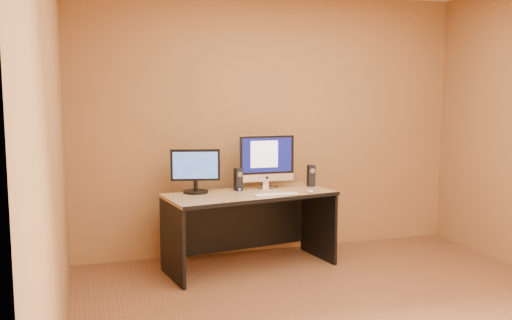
% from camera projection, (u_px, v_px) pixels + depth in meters
% --- Properties ---
extents(walls, '(4.00, 4.00, 2.60)m').
position_uv_depth(walls, '(363.00, 142.00, 3.88)').
color(walls, '#96663C').
rests_on(walls, ground).
extents(desk, '(1.63, 0.93, 0.71)m').
position_uv_depth(desk, '(250.00, 230.00, 5.29)').
color(desk, tan).
rests_on(desk, ground).
extents(imac, '(0.55, 0.20, 0.53)m').
position_uv_depth(imac, '(267.00, 162.00, 5.42)').
color(imac, silver).
rests_on(imac, desk).
extents(second_monitor, '(0.50, 0.32, 0.40)m').
position_uv_depth(second_monitor, '(195.00, 171.00, 5.22)').
color(second_monitor, black).
rests_on(second_monitor, desk).
extents(speaker_left, '(0.08, 0.08, 0.21)m').
position_uv_depth(speaker_left, '(238.00, 180.00, 5.35)').
color(speaker_left, black).
rests_on(speaker_left, desk).
extents(speaker_right, '(0.07, 0.07, 0.21)m').
position_uv_depth(speaker_right, '(311.00, 176.00, 5.58)').
color(speaker_right, black).
rests_on(speaker_right, desk).
extents(keyboard, '(0.41, 0.12, 0.02)m').
position_uv_depth(keyboard, '(276.00, 195.00, 5.11)').
color(keyboard, silver).
rests_on(keyboard, desk).
extents(mouse, '(0.07, 0.11, 0.03)m').
position_uv_depth(mouse, '(310.00, 191.00, 5.24)').
color(mouse, silver).
rests_on(mouse, desk).
extents(cable_a, '(0.13, 0.18, 0.01)m').
position_uv_depth(cable_a, '(269.00, 186.00, 5.60)').
color(cable_a, black).
rests_on(cable_a, desk).
extents(cable_b, '(0.04, 0.17, 0.01)m').
position_uv_depth(cable_b, '(268.00, 186.00, 5.59)').
color(cable_b, black).
rests_on(cable_b, desk).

